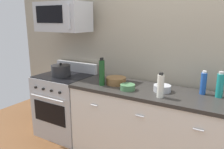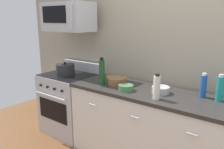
# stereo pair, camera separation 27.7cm
# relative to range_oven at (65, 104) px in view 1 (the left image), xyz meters

# --- Properties ---
(back_wall) EXTENTS (5.66, 0.10, 2.70)m
(back_wall) POSITION_rel_range_oven_xyz_m (1.66, 0.41, 0.88)
(back_wall) COLOR #9E937F
(back_wall) RESTS_ON ground_plane
(counter_unit) EXTENTS (2.57, 0.66, 0.92)m
(counter_unit) POSITION_rel_range_oven_xyz_m (1.66, -0.00, -0.01)
(counter_unit) COLOR silver
(counter_unit) RESTS_ON ground_plane
(range_oven) EXTENTS (0.76, 0.69, 1.07)m
(range_oven) POSITION_rel_range_oven_xyz_m (0.00, 0.00, 0.00)
(range_oven) COLOR #B7BABF
(range_oven) RESTS_ON ground_plane
(microwave) EXTENTS (0.74, 0.44, 0.40)m
(microwave) POSITION_rel_range_oven_xyz_m (0.00, 0.04, 1.28)
(microwave) COLOR #B7BABF
(bottle_sparkling_teal) EXTENTS (0.07, 0.07, 0.28)m
(bottle_sparkling_teal) POSITION_rel_range_oven_xyz_m (2.05, 0.14, 0.58)
(bottle_sparkling_teal) COLOR #197F7A
(bottle_sparkling_teal) RESTS_ON countertop_slab
(bottle_vinegar_white) EXTENTS (0.07, 0.07, 0.27)m
(bottle_vinegar_white) POSITION_rel_range_oven_xyz_m (1.52, -0.18, 0.58)
(bottle_vinegar_white) COLOR silver
(bottle_vinegar_white) RESTS_ON countertop_slab
(bottle_soda_blue) EXTENTS (0.06, 0.06, 0.26)m
(bottle_soda_blue) POSITION_rel_range_oven_xyz_m (1.89, 0.16, 0.57)
(bottle_soda_blue) COLOR #1E4CA5
(bottle_soda_blue) RESTS_ON countertop_slab
(bottle_wine_green) EXTENTS (0.07, 0.07, 0.35)m
(bottle_wine_green) POSITION_rel_range_oven_xyz_m (0.75, -0.13, 0.62)
(bottle_wine_green) COLOR #19471E
(bottle_wine_green) RESTS_ON countertop_slab
(bowl_steel_prep) EXTENTS (0.20, 0.20, 0.07)m
(bowl_steel_prep) POSITION_rel_range_oven_xyz_m (1.48, 0.02, 0.49)
(bowl_steel_prep) COLOR #B2B5BA
(bowl_steel_prep) RESTS_ON countertop_slab
(bowl_wooden_salad) EXTENTS (0.25, 0.25, 0.09)m
(bowl_wooden_salad) POSITION_rel_range_oven_xyz_m (0.88, 0.01, 0.50)
(bowl_wooden_salad) COLOR brown
(bowl_wooden_salad) RESTS_ON countertop_slab
(bowl_green_glaze) EXTENTS (0.17, 0.17, 0.07)m
(bowl_green_glaze) POSITION_rel_range_oven_xyz_m (1.11, -0.13, 0.49)
(bowl_green_glaze) COLOR #477A4C
(bowl_green_glaze) RESTS_ON countertop_slab
(stockpot) EXTENTS (0.27, 0.27, 0.20)m
(stockpot) POSITION_rel_range_oven_xyz_m (0.00, -0.05, 0.53)
(stockpot) COLOR #262628
(stockpot) RESTS_ON range_oven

